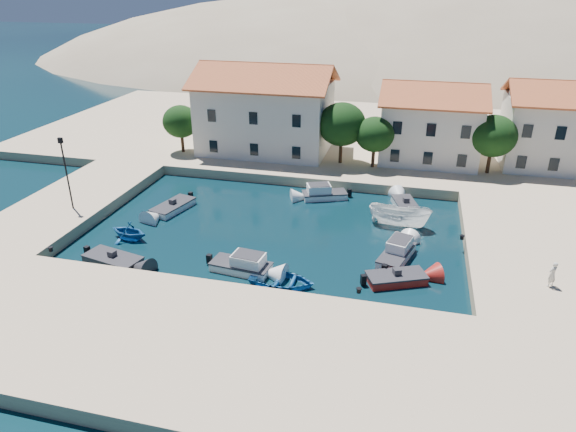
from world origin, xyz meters
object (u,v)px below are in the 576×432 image
at_px(cabin_cruiser_east, 397,253).
at_px(boat_east, 398,226).
at_px(rowboat_south, 282,285).
at_px(pedestrian, 552,274).
at_px(lamppost, 65,167).
at_px(building_mid, 431,121).
at_px(cabin_cruiser_south, 241,265).
at_px(building_right, 552,124).
at_px(building_left, 265,107).

relative_size(cabin_cruiser_east, boat_east, 0.89).
height_order(rowboat_south, pedestrian, pedestrian).
relative_size(lamppost, pedestrian, 3.56).
height_order(building_mid, cabin_cruiser_south, building_mid).
bearing_deg(building_right, cabin_cruiser_east, -121.87).
bearing_deg(cabin_cruiser_east, building_mid, 10.42).
relative_size(rowboat_south, cabin_cruiser_east, 0.97).
xyz_separation_m(cabin_cruiser_east, pedestrian, (9.78, -2.95, 1.40)).
bearing_deg(pedestrian, building_mid, -113.02).
relative_size(lamppost, rowboat_south, 1.39).
bearing_deg(rowboat_south, building_left, 18.84).
bearing_deg(building_right, lamppost, -152.07).
xyz_separation_m(building_mid, cabin_cruiser_east, (-1.99, -21.49, -4.75)).
height_order(rowboat_south, cabin_cruiser_east, cabin_cruiser_east).
relative_size(building_mid, cabin_cruiser_east, 2.26).
distance_m(building_left, pedestrian, 35.09).
distance_m(building_mid, building_right, 12.04).
bearing_deg(cabin_cruiser_east, pedestrian, -91.06).
xyz_separation_m(cabin_cruiser_east, boat_east, (-0.12, 5.80, -0.48)).
height_order(building_right, cabin_cruiser_east, building_right).
bearing_deg(lamppost, boat_east, 10.96).
xyz_separation_m(building_left, building_right, (30.00, 2.00, -0.46)).
distance_m(building_left, building_right, 30.07).
relative_size(building_mid, rowboat_south, 2.34).
height_order(building_mid, boat_east, building_mid).
xyz_separation_m(building_mid, cabin_cruiser_south, (-12.63, -25.86, -4.75)).
bearing_deg(boat_east, building_left, 54.78).
height_order(building_left, boat_east, building_left).
height_order(building_left, cabin_cruiser_south, building_left).
bearing_deg(building_left, pedestrian, -42.26).
height_order(building_mid, rowboat_south, building_mid).
bearing_deg(pedestrian, building_right, -140.10).
relative_size(boat_east, pedestrian, 2.98).
distance_m(lamppost, rowboat_south, 21.56).
relative_size(building_right, pedestrian, 5.41).
distance_m(building_mid, lamppost, 36.21).
xyz_separation_m(lamppost, cabin_cruiser_east, (27.51, -0.49, -4.28)).
height_order(building_right, cabin_cruiser_south, building_right).
xyz_separation_m(building_left, building_mid, (18.00, 1.00, -0.71)).
relative_size(rowboat_south, boat_east, 0.86).
distance_m(building_mid, boat_east, 16.67).
height_order(cabin_cruiser_south, boat_east, cabin_cruiser_south).
distance_m(building_left, boat_east, 22.44).
distance_m(cabin_cruiser_east, pedestrian, 10.31).
bearing_deg(pedestrian, building_left, -82.98).
relative_size(building_right, rowboat_south, 2.10).
bearing_deg(pedestrian, cabin_cruiser_south, -36.74).
relative_size(building_left, cabin_cruiser_south, 3.28).
bearing_deg(pedestrian, boat_east, -82.17).
bearing_deg(cabin_cruiser_south, building_mid, 70.32).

